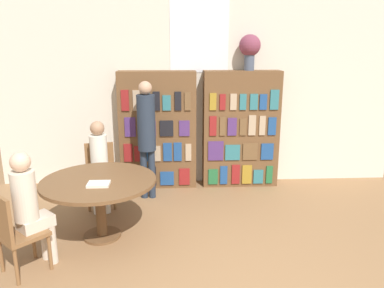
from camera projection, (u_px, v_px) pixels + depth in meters
wall_back at (199, 91)px, 5.95m from camera, size 6.40×0.07×3.00m
bookshelf_left at (158, 130)px, 5.88m from camera, size 1.19×0.34×1.84m
bookshelf_right at (241, 129)px, 5.95m from camera, size 1.19×0.34×1.84m
flower_vase at (250, 48)px, 5.63m from camera, size 0.32×0.32×0.53m
reading_table at (99, 188)px, 4.32m from camera, size 1.32×1.32×0.72m
chair_near_camera at (14, 230)px, 3.62m from camera, size 0.57×0.57×0.88m
chair_left_side at (100, 171)px, 5.29m from camera, size 0.46×0.46×0.88m
seated_reader_left at (99, 161)px, 5.06m from camera, size 0.29×0.37×1.24m
seated_reader_right at (30, 204)px, 3.70m from camera, size 0.39×0.39×1.24m
librarian_standing at (147, 130)px, 5.36m from camera, size 0.26×0.53×1.73m
open_book_on_table at (99, 184)px, 4.11m from camera, size 0.24×0.18×0.03m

